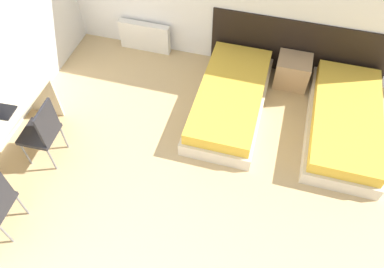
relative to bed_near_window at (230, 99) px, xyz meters
The scene contains 6 objects.
headboard_panel 1.30m from the bed_near_window, 52.71° to the left, with size 2.57×0.03×0.91m.
bed_near_window is the anchor object (origin of this frame).
bed_near_door 1.54m from the bed_near_window, ahead, with size 0.93×1.96×0.39m.
nightstand 1.09m from the bed_near_window, 44.80° to the left, with size 0.48×0.43×0.45m.
radiator 1.85m from the bed_near_window, 149.71° to the left, with size 0.82×0.12×0.48m.
chair_near_laptop 2.47m from the bed_near_window, 144.55° to the right, with size 0.42×0.42×0.94m.
Camera 1 is at (0.72, -0.11, 3.98)m, focal length 35.00 mm.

